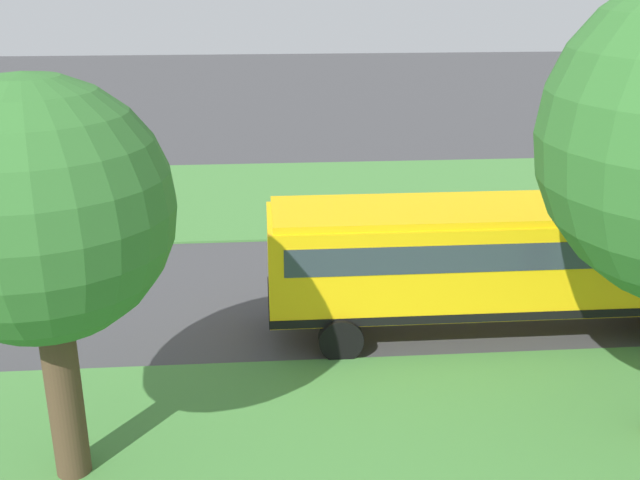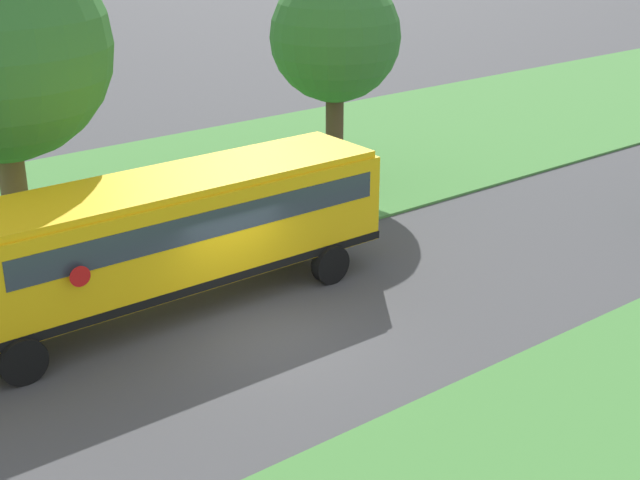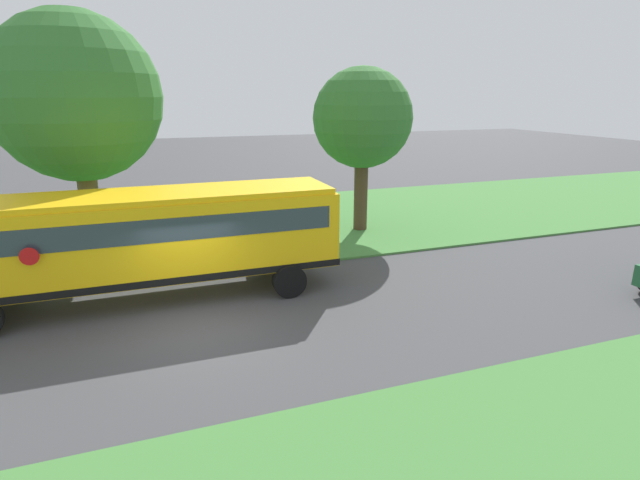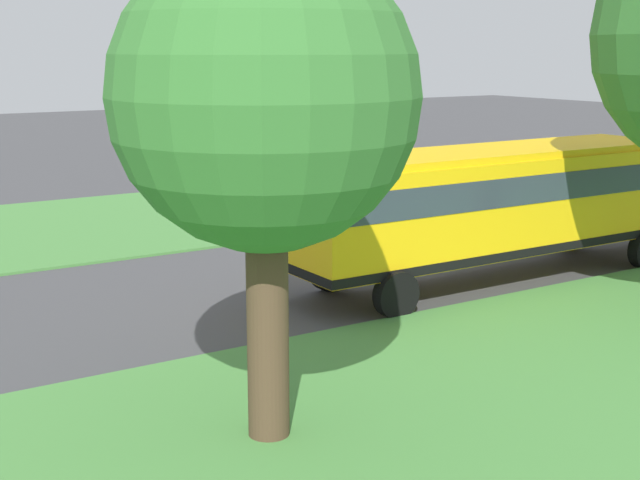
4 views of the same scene
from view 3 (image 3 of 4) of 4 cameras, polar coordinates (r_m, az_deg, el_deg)
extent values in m
plane|color=#424244|center=(13.27, -13.66, -10.13)|extent=(120.00, 120.00, 0.00)
cube|color=#47843D|center=(22.66, -16.57, 0.91)|extent=(12.00, 80.00, 0.08)
cube|color=yellow|center=(15.06, -18.52, 0.42)|extent=(2.50, 10.50, 2.20)
cube|color=yellow|center=(14.80, -18.93, 4.82)|extent=(2.35, 10.29, 0.16)
cube|color=black|center=(15.35, -18.19, -3.10)|extent=(2.54, 10.54, 0.20)
cube|color=#2D3842|center=(14.96, -17.53, 2.23)|extent=(2.53, 9.24, 0.64)
cylinder|color=red|center=(13.92, -30.30, -1.64)|extent=(0.03, 0.44, 0.44)
cylinder|color=black|center=(17.15, -32.38, -4.35)|extent=(0.30, 1.00, 1.00)
cylinder|color=black|center=(14.82, -3.51, -4.70)|extent=(0.30, 1.00, 1.00)
cylinder|color=black|center=(17.10, -5.87, -1.84)|extent=(0.30, 1.00, 1.00)
cylinder|color=brown|center=(19.75, -24.71, 3.09)|extent=(0.68, 0.68, 3.58)
sphere|color=#33702D|center=(19.33, -26.13, 14.45)|extent=(5.67, 5.67, 5.67)
sphere|color=#33702D|center=(19.39, -25.75, 16.20)|extent=(3.80, 3.80, 3.80)
cylinder|color=#4C3826|center=(21.80, 4.68, 5.29)|extent=(0.59, 0.59, 3.30)
sphere|color=#33702D|center=(21.42, 4.88, 13.74)|extent=(4.16, 4.16, 4.16)
sphere|color=#33702D|center=(22.25, 5.14, 13.95)|extent=(2.37, 2.37, 2.37)
camera|label=1|loc=(31.23, -10.27, 20.73)|focal=42.00mm
camera|label=2|loc=(9.98, -130.30, 11.06)|focal=50.00mm
camera|label=4|loc=(33.22, 6.59, 15.69)|focal=50.00mm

